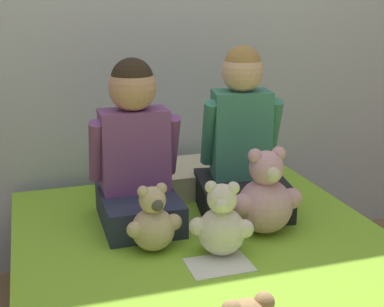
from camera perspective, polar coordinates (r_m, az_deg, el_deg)
wall_behind_bed at (r=2.55m, az=-4.47°, el=15.93°), size 8.00×0.06×2.50m
child_on_left at (r=2.06m, az=-6.03°, el=-0.04°), size 0.35×0.39×0.64m
child_on_right at (r=2.18m, az=5.32°, el=0.60°), size 0.41×0.41×0.67m
teddy_bear_held_by_left_child at (r=1.87m, az=-4.16°, el=-7.37°), size 0.20×0.15×0.24m
teddy_bear_held_by_right_child at (r=2.00m, az=7.84°, el=-4.66°), size 0.28×0.21×0.33m
teddy_bear_between_children at (r=1.83m, az=3.17°, el=-7.51°), size 0.21×0.17×0.26m
pillow_at_headboard at (r=2.42m, az=-2.57°, el=-2.76°), size 0.59×0.33×0.11m
sign_card at (r=1.80m, az=2.92°, el=-11.78°), size 0.21×0.15×0.00m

